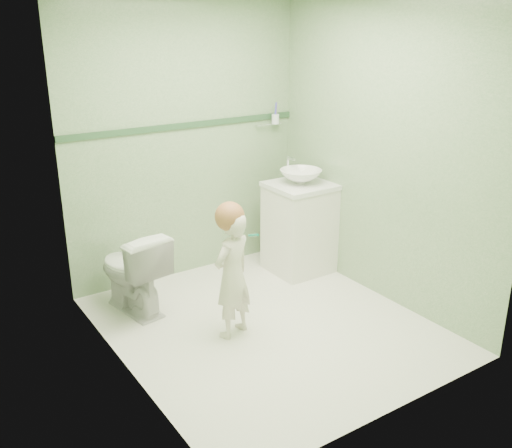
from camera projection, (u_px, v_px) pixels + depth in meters
ground at (267, 325)px, 4.40m from camera, size 2.50×2.50×0.00m
room_shell at (268, 173)px, 3.99m from camera, size 2.50×2.54×2.40m
trim_stripe at (186, 125)px, 4.91m from camera, size 2.20×0.02×0.05m
vanity at (299, 229)px, 5.25m from camera, size 0.52×0.50×0.80m
counter at (301, 186)px, 5.11m from camera, size 0.54×0.52×0.04m
basin at (301, 177)px, 5.08m from camera, size 0.37×0.37×0.13m
faucet at (288, 164)px, 5.20m from camera, size 0.03×0.13×0.18m
cup_holder at (275, 119)px, 5.34m from camera, size 0.26×0.07×0.21m
toilet at (132, 271)px, 4.52m from camera, size 0.48×0.72×0.68m
toddler at (232, 275)px, 4.13m from camera, size 0.40×0.33×0.95m
hair_cap at (230, 216)px, 4.00m from camera, size 0.21×0.21×0.21m
teal_toothbrush at (252, 235)px, 4.00m from camera, size 0.10×0.14×0.08m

